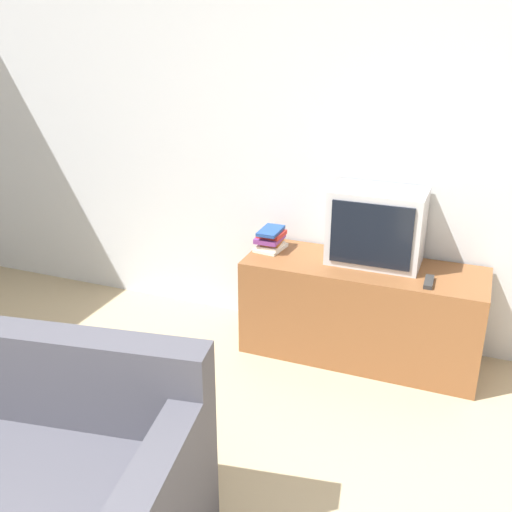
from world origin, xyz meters
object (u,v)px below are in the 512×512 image
(book_stack, at_px, (271,239))
(tv_stand, at_px, (361,311))
(remote_on_stand, at_px, (429,282))
(television, at_px, (377,226))

(book_stack, bearing_deg, tv_stand, -3.55)
(book_stack, bearing_deg, remote_on_stand, -9.21)
(television, bearing_deg, book_stack, -176.15)
(book_stack, height_order, remote_on_stand, book_stack)
(tv_stand, bearing_deg, remote_on_stand, -17.75)
(tv_stand, relative_size, book_stack, 6.18)
(tv_stand, relative_size, television, 2.63)
(remote_on_stand, bearing_deg, book_stack, 170.79)
(tv_stand, distance_m, television, 0.55)
(tv_stand, height_order, remote_on_stand, remote_on_stand)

